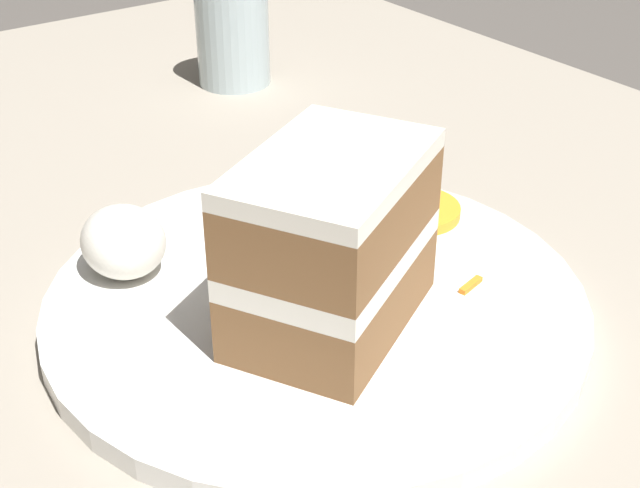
% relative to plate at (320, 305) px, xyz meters
% --- Properties ---
extents(ground_plane, '(6.00, 6.00, 0.00)m').
position_rel_plate_xyz_m(ground_plane, '(-0.00, 0.02, -0.04)').
color(ground_plane, '#4C4742').
rests_on(ground_plane, ground).
extents(dining_table, '(1.19, 0.81, 0.04)m').
position_rel_plate_xyz_m(dining_table, '(-0.00, 0.02, -0.03)').
color(dining_table, gray).
rests_on(dining_table, ground).
extents(plate, '(0.29, 0.29, 0.01)m').
position_rel_plate_xyz_m(plate, '(0.00, 0.00, 0.00)').
color(plate, white).
rests_on(plate, dining_table).
extents(cake_slice, '(0.12, 0.13, 0.09)m').
position_rel_plate_xyz_m(cake_slice, '(0.02, -0.01, 0.05)').
color(cake_slice, brown).
rests_on(cake_slice, plate).
extents(cream_dollop, '(0.05, 0.05, 0.04)m').
position_rel_plate_xyz_m(cream_dollop, '(-0.08, -0.07, 0.03)').
color(cream_dollop, white).
rests_on(cream_dollop, plate).
extents(orange_garnish, '(0.06, 0.06, 0.01)m').
position_rel_plate_xyz_m(orange_garnish, '(-0.04, 0.10, 0.01)').
color(orange_garnish, orange).
rests_on(orange_garnish, plate).
extents(carrot_shreds_scatter, '(0.15, 0.05, 0.00)m').
position_rel_plate_xyz_m(carrot_shreds_scatter, '(-0.05, 0.06, 0.01)').
color(carrot_shreds_scatter, orange).
rests_on(carrot_shreds_scatter, plate).
extents(drinking_glass, '(0.06, 0.06, 0.09)m').
position_rel_plate_xyz_m(drinking_glass, '(-0.33, 0.15, 0.03)').
color(drinking_glass, silver).
rests_on(drinking_glass, dining_table).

